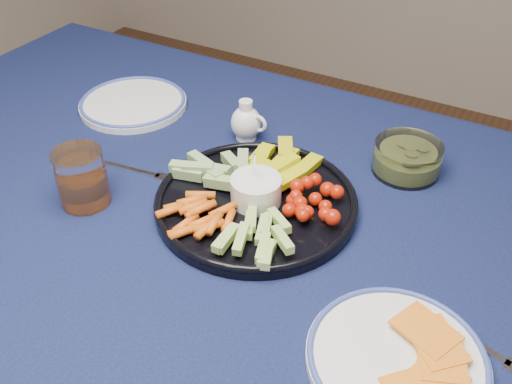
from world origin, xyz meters
The scene contains 9 objects.
dining_table centered at (0.00, 0.00, 0.66)m, with size 1.67×1.07×0.75m.
crudite_platter centered at (0.03, 0.07, 0.77)m, with size 0.34×0.34×0.11m.
creamer_pitcher centered at (-0.10, 0.25, 0.78)m, with size 0.08×0.06×0.08m.
pickle_bowl centered at (0.21, 0.30, 0.77)m, with size 0.12×0.12×0.06m.
cheese_plate centered at (0.33, -0.11, 0.76)m, with size 0.23×0.23×0.03m.
juice_tumbler centered at (-0.23, -0.06, 0.79)m, with size 0.08×0.08×0.10m.
fork_left centered at (-0.20, 0.05, 0.75)m, with size 0.15×0.03×0.00m.
fork_right centered at (0.42, -0.04, 0.75)m, with size 0.15×0.06×0.00m.
side_plate_extra centered at (-0.37, 0.24, 0.76)m, with size 0.23×0.23×0.02m.
Camera 1 is at (0.39, -0.58, 1.36)m, focal length 40.00 mm.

